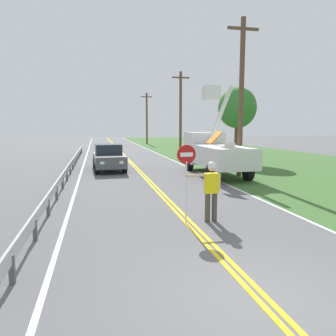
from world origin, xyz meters
TOP-DOWN VIEW (x-y plane):
  - ground_plane at (0.00, 0.00)m, footprint 160.00×160.00m
  - grass_verge_right at (11.60, 20.00)m, footprint 16.00×110.00m
  - centerline_yellow_left at (-0.09, 20.00)m, footprint 0.11×110.00m
  - centerline_yellow_right at (0.09, 20.00)m, footprint 0.11×110.00m
  - edge_line_right at (3.60, 20.00)m, footprint 0.12×110.00m
  - edge_line_left at (-3.60, 20.00)m, footprint 0.12×110.00m
  - flagger_worker at (0.68, 4.42)m, footprint 1.09×0.25m
  - stop_sign_paddle at (-0.09, 4.42)m, footprint 0.56×0.04m
  - utility_bucket_truck at (4.21, 13.55)m, footprint 2.78×6.85m
  - oncoming_sedan_nearest at (-1.87, 16.38)m, footprint 2.07×4.18m
  - utility_pole_near at (5.38, 12.49)m, footprint 1.80×0.28m
  - utility_pole_mid at (6.07, 28.36)m, footprint 1.80×0.28m
  - utility_pole_far at (5.41, 46.99)m, footprint 1.80×0.28m
  - guardrail_left_shoulder at (-4.20, 16.42)m, footprint 0.10×32.00m
  - roadside_tree_verge at (8.28, 19.27)m, footprint 3.00×3.00m

SIDE VIEW (x-z plane):
  - ground_plane at x=0.00m, z-range 0.00..0.00m
  - grass_verge_right at x=11.60m, z-range 0.00..0.01m
  - centerline_yellow_left at x=-0.09m, z-range 0.00..0.01m
  - centerline_yellow_right at x=0.09m, z-range 0.00..0.01m
  - edge_line_right at x=3.60m, z-range 0.00..0.01m
  - edge_line_left at x=-3.60m, z-range 0.00..0.01m
  - guardrail_left_shoulder at x=-4.20m, z-range 0.16..0.87m
  - oncoming_sedan_nearest at x=-1.87m, z-range -0.02..1.68m
  - flagger_worker at x=0.68m, z-range 0.13..1.96m
  - utility_bucket_truck at x=4.21m, z-range -1.22..4.03m
  - stop_sign_paddle at x=-0.09m, z-range 0.54..2.87m
  - utility_pole_far at x=5.41m, z-range 0.18..8.26m
  - roadside_tree_verge at x=8.28m, z-range 1.32..7.22m
  - utility_pole_mid at x=6.07m, z-range 0.18..8.61m
  - utility_pole_near at x=5.38m, z-range 0.18..8.93m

